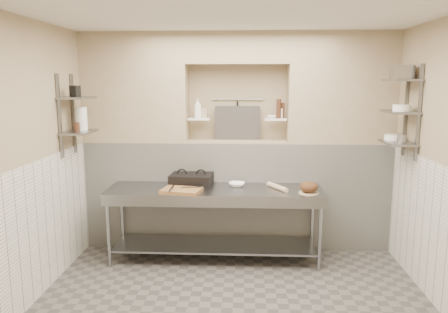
# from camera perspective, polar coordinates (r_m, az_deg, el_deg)

# --- Properties ---
(floor) EXTENTS (4.00, 3.90, 0.10)m
(floor) POSITION_cam_1_polar(r_m,az_deg,el_deg) (4.54, 1.13, -19.74)
(floor) COLOR #55504C
(floor) RESTS_ON ground
(ceiling) EXTENTS (4.00, 3.90, 0.10)m
(ceiling) POSITION_cam_1_polar(r_m,az_deg,el_deg) (4.00, 1.28, 19.29)
(ceiling) COLOR silver
(ceiling) RESTS_ON ground
(wall_left) EXTENTS (0.10, 3.90, 2.80)m
(wall_left) POSITION_cam_1_polar(r_m,az_deg,el_deg) (4.57, -25.44, -1.11)
(wall_left) COLOR tan
(wall_left) RESTS_ON ground
(wall_back) EXTENTS (4.00, 0.10, 2.80)m
(wall_back) POSITION_cam_1_polar(r_m,az_deg,el_deg) (6.00, 1.76, 2.26)
(wall_back) COLOR tan
(wall_back) RESTS_ON ground
(wall_front) EXTENTS (4.00, 0.10, 2.80)m
(wall_front) POSITION_cam_1_polar(r_m,az_deg,el_deg) (2.11, -0.43, -12.28)
(wall_front) COLOR tan
(wall_front) RESTS_ON ground
(backwall_lower) EXTENTS (4.00, 0.40, 1.40)m
(backwall_lower) POSITION_cam_1_polar(r_m,az_deg,el_deg) (5.89, 1.68, -4.83)
(backwall_lower) COLOR silver
(backwall_lower) RESTS_ON floor
(alcove_sill) EXTENTS (1.30, 0.40, 0.02)m
(alcove_sill) POSITION_cam_1_polar(r_m,az_deg,el_deg) (5.75, 1.71, 2.03)
(alcove_sill) COLOR tan
(alcove_sill) RESTS_ON backwall_lower
(backwall_pillar_left) EXTENTS (1.35, 0.40, 1.40)m
(backwall_pillar_left) POSITION_cam_1_polar(r_m,az_deg,el_deg) (5.88, -11.44, 8.75)
(backwall_pillar_left) COLOR tan
(backwall_pillar_left) RESTS_ON backwall_lower
(backwall_pillar_right) EXTENTS (1.35, 0.40, 1.40)m
(backwall_pillar_right) POSITION_cam_1_polar(r_m,az_deg,el_deg) (5.83, 15.04, 8.61)
(backwall_pillar_right) COLOR tan
(backwall_pillar_right) RESTS_ON backwall_lower
(backwall_header) EXTENTS (1.30, 0.40, 0.40)m
(backwall_header) POSITION_cam_1_polar(r_m,az_deg,el_deg) (5.71, 1.77, 13.93)
(backwall_header) COLOR tan
(backwall_header) RESTS_ON backwall_lower
(wainscot_left) EXTENTS (0.02, 3.90, 1.40)m
(wainscot_left) POSITION_cam_1_polar(r_m,az_deg,el_deg) (4.72, -24.15, -9.50)
(wainscot_left) COLOR silver
(wainscot_left) RESTS_ON floor
(wainscot_right) EXTENTS (0.02, 3.90, 1.40)m
(wainscot_right) POSITION_cam_1_polar(r_m,az_deg,el_deg) (4.62, 27.10, -10.13)
(wainscot_right) COLOR silver
(wainscot_right) RESTS_ON floor
(alcove_shelf_left) EXTENTS (0.28, 0.16, 0.02)m
(alcove_shelf_left) POSITION_cam_1_polar(r_m,az_deg,el_deg) (5.75, -3.28, 4.92)
(alcove_shelf_left) COLOR white
(alcove_shelf_left) RESTS_ON backwall_lower
(alcove_shelf_right) EXTENTS (0.28, 0.16, 0.02)m
(alcove_shelf_right) POSITION_cam_1_polar(r_m,az_deg,el_deg) (5.73, 6.75, 4.85)
(alcove_shelf_right) COLOR white
(alcove_shelf_right) RESTS_ON backwall_lower
(utensil_rail) EXTENTS (0.70, 0.02, 0.02)m
(utensil_rail) POSITION_cam_1_polar(r_m,az_deg,el_deg) (5.87, 1.77, 7.48)
(utensil_rail) COLOR gray
(utensil_rail) RESTS_ON wall_back
(hanging_steel) EXTENTS (0.02, 0.02, 0.30)m
(hanging_steel) POSITION_cam_1_polar(r_m,az_deg,el_deg) (5.86, 1.76, 5.81)
(hanging_steel) COLOR black
(hanging_steel) RESTS_ON utensil_rail
(splash_panel) EXTENTS (0.60, 0.08, 0.45)m
(splash_panel) POSITION_cam_1_polar(r_m,az_deg,el_deg) (5.83, 1.74, 4.40)
(splash_panel) COLOR #383330
(splash_panel) RESTS_ON alcove_sill
(shelf_rail_left_a) EXTENTS (0.03, 0.03, 0.95)m
(shelf_rail_left_a) POSITION_cam_1_polar(r_m,az_deg,el_deg) (5.62, -19.06, 5.30)
(shelf_rail_left_a) COLOR slate
(shelf_rail_left_a) RESTS_ON wall_left
(shelf_rail_left_b) EXTENTS (0.03, 0.03, 0.95)m
(shelf_rail_left_b) POSITION_cam_1_polar(r_m,az_deg,el_deg) (5.25, -20.67, 4.93)
(shelf_rail_left_b) COLOR slate
(shelf_rail_left_b) RESTS_ON wall_left
(wall_shelf_left_lower) EXTENTS (0.30, 0.50, 0.02)m
(wall_shelf_left_lower) POSITION_cam_1_polar(r_m,az_deg,el_deg) (5.40, -18.39, 3.04)
(wall_shelf_left_lower) COLOR slate
(wall_shelf_left_lower) RESTS_ON wall_left
(wall_shelf_left_upper) EXTENTS (0.30, 0.50, 0.03)m
(wall_shelf_left_upper) POSITION_cam_1_polar(r_m,az_deg,el_deg) (5.37, -18.62, 7.28)
(wall_shelf_left_upper) COLOR slate
(wall_shelf_left_upper) RESTS_ON wall_left
(shelf_rail_right_a) EXTENTS (0.03, 0.03, 1.05)m
(shelf_rail_right_a) POSITION_cam_1_polar(r_m,az_deg,el_deg) (5.53, 22.64, 5.54)
(shelf_rail_right_a) COLOR slate
(shelf_rail_right_a) RESTS_ON wall_right
(shelf_rail_right_b) EXTENTS (0.03, 0.03, 1.05)m
(shelf_rail_right_b) POSITION_cam_1_polar(r_m,az_deg,el_deg) (5.16, 24.12, 5.18)
(shelf_rail_right_b) COLOR slate
(shelf_rail_right_b) RESTS_ON wall_right
(wall_shelf_right_lower) EXTENTS (0.30, 0.50, 0.02)m
(wall_shelf_right_lower) POSITION_cam_1_polar(r_m,az_deg,el_deg) (5.33, 21.74, 1.68)
(wall_shelf_right_lower) COLOR slate
(wall_shelf_right_lower) RESTS_ON wall_right
(wall_shelf_right_mid) EXTENTS (0.30, 0.50, 0.02)m
(wall_shelf_right_mid) POSITION_cam_1_polar(r_m,az_deg,el_deg) (5.30, 21.98, 5.43)
(wall_shelf_right_mid) COLOR slate
(wall_shelf_right_mid) RESTS_ON wall_right
(wall_shelf_right_upper) EXTENTS (0.30, 0.50, 0.03)m
(wall_shelf_right_upper) POSITION_cam_1_polar(r_m,az_deg,el_deg) (5.29, 22.23, 9.21)
(wall_shelf_right_upper) COLOR slate
(wall_shelf_right_upper) RESTS_ON wall_right
(prep_table) EXTENTS (2.60, 0.70, 0.90)m
(prep_table) POSITION_cam_1_polar(r_m,az_deg,el_deg) (5.37, -1.24, -6.92)
(prep_table) COLOR gray
(prep_table) RESTS_ON floor
(panini_press) EXTENTS (0.54, 0.41, 0.14)m
(panini_press) POSITION_cam_1_polar(r_m,az_deg,el_deg) (5.50, -4.27, -3.01)
(panini_press) COLOR black
(panini_press) RESTS_ON prep_table
(cutting_board) EXTENTS (0.50, 0.40, 0.04)m
(cutting_board) POSITION_cam_1_polar(r_m,az_deg,el_deg) (5.17, -5.58, -4.45)
(cutting_board) COLOR olive
(cutting_board) RESTS_ON prep_table
(knife_blade) EXTENTS (0.24, 0.05, 0.01)m
(knife_blade) POSITION_cam_1_polar(r_m,az_deg,el_deg) (5.20, -4.29, -4.02)
(knife_blade) COLOR gray
(knife_blade) RESTS_ON cutting_board
(tongs) EXTENTS (0.03, 0.24, 0.02)m
(tongs) POSITION_cam_1_polar(r_m,az_deg,el_deg) (5.14, -6.88, -4.13)
(tongs) COLOR gray
(tongs) RESTS_ON cutting_board
(mixing_bowl) EXTENTS (0.22, 0.22, 0.05)m
(mixing_bowl) POSITION_cam_1_polar(r_m,az_deg,el_deg) (5.43, 1.70, -3.67)
(mixing_bowl) COLOR white
(mixing_bowl) RESTS_ON prep_table
(rolling_pin) EXTENTS (0.24, 0.35, 0.06)m
(rolling_pin) POSITION_cam_1_polar(r_m,az_deg,el_deg) (5.32, 6.97, -3.96)
(rolling_pin) COLOR beige
(rolling_pin) RESTS_ON prep_table
(bread_board) EXTENTS (0.23, 0.23, 0.01)m
(bread_board) POSITION_cam_1_polar(r_m,az_deg,el_deg) (5.20, 11.00, -4.67)
(bread_board) COLOR beige
(bread_board) RESTS_ON prep_table
(bread_loaf) EXTENTS (0.21, 0.21, 0.13)m
(bread_loaf) POSITION_cam_1_polar(r_m,az_deg,el_deg) (5.18, 11.03, -3.91)
(bread_loaf) COLOR #4C2D19
(bread_loaf) RESTS_ON bread_board
(bottle_soap) EXTENTS (0.11, 0.11, 0.26)m
(bottle_soap) POSITION_cam_1_polar(r_m,az_deg,el_deg) (5.73, -3.46, 6.32)
(bottle_soap) COLOR white
(bottle_soap) RESTS_ON alcove_shelf_left
(jar_alcove) EXTENTS (0.09, 0.09, 0.13)m
(jar_alcove) POSITION_cam_1_polar(r_m,az_deg,el_deg) (5.75, -2.65, 5.71)
(jar_alcove) COLOR tan
(jar_alcove) RESTS_ON alcove_shelf_left
(bowl_alcove) EXTENTS (0.15, 0.15, 0.04)m
(bowl_alcove) POSITION_cam_1_polar(r_m,az_deg,el_deg) (5.72, 6.23, 5.17)
(bowl_alcove) COLOR white
(bowl_alcove) RESTS_ON alcove_shelf_right
(condiment_a) EXTENTS (0.05, 0.05, 0.20)m
(condiment_a) POSITION_cam_1_polar(r_m,az_deg,el_deg) (5.76, 7.64, 5.98)
(condiment_a) COLOR #3D2216
(condiment_a) RESTS_ON alcove_shelf_right
(condiment_b) EXTENTS (0.06, 0.06, 0.25)m
(condiment_b) POSITION_cam_1_polar(r_m,az_deg,el_deg) (5.72, 7.15, 6.21)
(condiment_b) COLOR #3D2216
(condiment_b) RESTS_ON alcove_shelf_right
(condiment_c) EXTENTS (0.07, 0.07, 0.13)m
(condiment_c) POSITION_cam_1_polar(r_m,az_deg,el_deg) (5.77, 7.52, 5.63)
(condiment_c) COLOR white
(condiment_c) RESTS_ON alcove_shelf_right
(jug_left) EXTENTS (0.14, 0.14, 0.28)m
(jug_left) POSITION_cam_1_polar(r_m,az_deg,el_deg) (5.47, -18.14, 4.72)
(jug_left) COLOR white
(jug_left) RESTS_ON wall_shelf_left_lower
(jar_left) EXTENTS (0.07, 0.07, 0.11)m
(jar_left) POSITION_cam_1_polar(r_m,az_deg,el_deg) (5.33, -18.68, 3.67)
(jar_left) COLOR #3D2216
(jar_left) RESTS_ON wall_shelf_left_lower
(box_left_upper) EXTENTS (0.12, 0.12, 0.13)m
(box_left_upper) POSITION_cam_1_polar(r_m,az_deg,el_deg) (5.32, -18.87, 8.08)
(box_left_upper) COLOR black
(box_left_upper) RESTS_ON wall_shelf_left_upper
(bowl_right) EXTENTS (0.21, 0.21, 0.06)m
(bowl_right) POSITION_cam_1_polar(r_m,az_deg,el_deg) (5.47, 21.26, 2.37)
(bowl_right) COLOR white
(bowl_right) RESTS_ON wall_shelf_right_lower
(canister_right) EXTENTS (0.10, 0.10, 0.10)m
(canister_right) POSITION_cam_1_polar(r_m,az_deg,el_deg) (5.22, 22.19, 2.19)
(canister_right) COLOR gray
(canister_right) RESTS_ON wall_shelf_right_lower
(bowl_right_mid) EXTENTS (0.20, 0.20, 0.07)m
(bowl_right_mid) POSITION_cam_1_polar(r_m,az_deg,el_deg) (5.24, 22.21, 5.91)
(bowl_right_mid) COLOR white
(bowl_right_mid) RESTS_ON wall_shelf_right_mid
(basket_right) EXTENTS (0.21, 0.25, 0.15)m
(basket_right) POSITION_cam_1_polar(r_m,az_deg,el_deg) (5.30, 22.23, 10.16)
(basket_right) COLOR gray
(basket_right) RESTS_ON wall_shelf_right_upper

